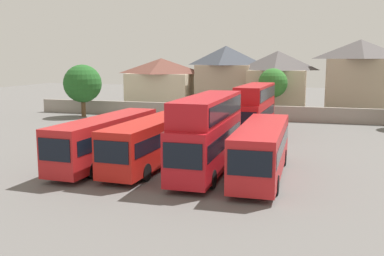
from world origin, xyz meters
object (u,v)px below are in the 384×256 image
bus_5 (193,113)px  bus_6 (220,113)px  house_terrace_left (162,83)px  tree_left_of_lot (273,83)px  house_terrace_right (277,81)px  bus_2 (151,140)px  bus_3 (208,130)px  house_terrace_far_right (359,77)px  bus_7 (255,107)px  bus_4 (262,147)px  tree_behind_wall (83,84)px  house_terrace_centre (226,77)px  bus_1 (107,137)px

bus_5 → bus_6: bus_6 is taller
house_terrace_left → tree_left_of_lot: (17.16, -6.51, 0.54)m
house_terrace_right → tree_left_of_lot: bearing=-90.0°
bus_2 → bus_3: 4.24m
house_terrace_far_right → bus_7: bearing=-121.0°
bus_4 → bus_5: (-8.96, 15.49, 0.04)m
house_terrace_far_right → tree_behind_wall: house_terrace_far_right is taller
bus_5 → house_terrace_centre: size_ratio=1.10×
bus_1 → house_terrace_far_right: bearing=152.9°
bus_1 → tree_behind_wall: 26.80m
bus_3 → bus_6: size_ratio=1.07×
bus_6 → house_terrace_far_right: 23.73m
bus_4 → bus_7: size_ratio=1.09×
bus_2 → bus_7: 16.08m
bus_4 → bus_1: bearing=-92.9°
bus_6 → house_terrace_right: (3.89, 18.61, 2.31)m
bus_2 → bus_4: (7.68, -0.49, 0.03)m
bus_1 → bus_2: size_ratio=1.08×
bus_2 → tree_left_of_lot: 28.34m
bus_6 → bus_7: 3.55m
house_terrace_centre → house_terrace_right: 7.68m
bus_7 → tree_left_of_lot: tree_left_of_lot is taller
bus_6 → house_terrace_far_right: bearing=139.1°
bus_4 → house_terrace_far_right: size_ratio=1.15×
house_terrace_centre → tree_behind_wall: house_terrace_centre is taller
bus_5 → house_terrace_centre: house_terrace_centre is taller
house_terrace_centre → bus_4: bearing=-74.6°
bus_5 → bus_3: bearing=19.3°
bus_2 → house_terrace_left: (-11.73, 34.22, 1.92)m
bus_2 → bus_4: bearing=89.1°
house_terrace_left → tree_left_of_lot: bearing=-20.8°
bus_2 → bus_6: size_ratio=1.08×
bus_4 → house_terrace_far_right: (8.27, 34.01, 3.11)m
house_terrace_far_right → tree_left_of_lot: house_terrace_far_right is taller
house_terrace_right → tree_behind_wall: house_terrace_right is taller
tree_behind_wall → bus_3: bearing=-45.5°
bus_3 → bus_6: 15.47m
bus_4 → house_terrace_far_right: house_terrace_far_right is taller
bus_5 → bus_6: bearing=87.9°
house_terrace_right → tree_behind_wall: size_ratio=1.27×
bus_4 → tree_left_of_lot: tree_left_of_lot is taller
house_terrace_far_right → house_terrace_right: bearing=-180.0°
tree_left_of_lot → house_terrace_centre: bearing=135.9°
house_terrace_left → house_terrace_far_right: size_ratio=1.00×
bus_7 → house_terrace_left: house_terrace_left is taller
bus_7 → house_terrace_far_right: bearing=151.1°
bus_2 → house_terrace_far_right: (15.94, 33.53, 3.14)m
bus_7 → house_terrace_far_right: 21.42m
bus_6 → house_terrace_far_right: house_terrace_far_right is taller
bus_4 → house_terrace_centre: 36.91m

